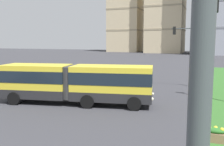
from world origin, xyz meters
name	(u,v)px	position (x,y,z in m)	size (l,w,h in m)	color
articulated_bus	(76,83)	(-1.46, 12.10, 1.65)	(12.06, 4.82, 3.00)	yellow
car_black_sedan	(88,74)	(-6.04, 23.05, 0.75)	(4.50, 2.23, 1.58)	black
flower_planter_2	(215,134)	(8.57, 7.76, 0.43)	(1.10, 0.56, 0.74)	#937051
traffic_light_far_right	(198,46)	(6.91, 22.00, 4.34)	(4.00, 0.28, 6.33)	#474C51
traffic_light_near_right	(204,98)	(8.17, -1.87, 4.20)	(0.28, 3.58, 6.16)	#474C51
apartment_tower_west	(128,11)	(-30.00, 112.29, 19.07)	(14.76, 19.02, 38.10)	beige
apartment_tower_westcentre	(166,9)	(-10.73, 105.80, 18.70)	(15.19, 17.18, 37.36)	beige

